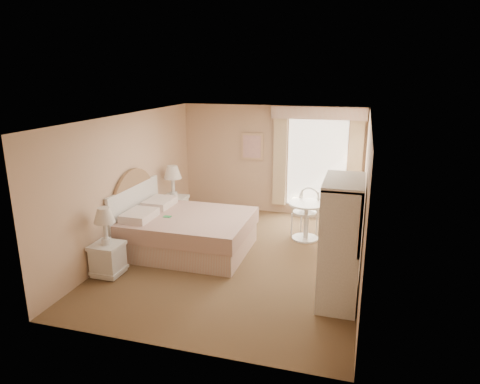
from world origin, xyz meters
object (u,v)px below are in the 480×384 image
(round_table, at_px, (306,215))
(nightstand_far, at_px, (174,203))
(nightstand_near, at_px, (107,251))
(armoire, at_px, (340,251))
(bed, at_px, (181,230))
(cafe_chair, at_px, (307,208))

(round_table, bearing_deg, nightstand_far, 178.07)
(nightstand_near, xyz_separation_m, armoire, (3.65, 0.26, 0.32))
(bed, bearing_deg, cafe_chair, 33.19)
(bed, height_order, nightstand_far, bed)
(bed, distance_m, nightstand_far, 1.47)
(round_table, height_order, cafe_chair, cafe_chair)
(cafe_chair, relative_size, armoire, 0.55)
(bed, xyz_separation_m, nightstand_far, (-0.73, 1.27, 0.10))
(round_table, distance_m, armoire, 2.36)
(bed, xyz_separation_m, nightstand_near, (-0.73, -1.30, 0.05))
(nightstand_near, xyz_separation_m, nightstand_far, (0.00, 2.57, 0.05))
(nightstand_near, relative_size, cafe_chair, 1.16)
(cafe_chair, bearing_deg, bed, -123.82)
(bed, distance_m, nightstand_near, 1.49)
(bed, relative_size, cafe_chair, 2.33)
(round_table, xyz_separation_m, cafe_chair, (-0.02, 0.22, 0.07))
(round_table, height_order, armoire, armoire)
(armoire, bearing_deg, cafe_chair, 108.10)
(bed, height_order, cafe_chair, bed)
(armoire, bearing_deg, bed, 160.46)
(armoire, bearing_deg, nightstand_near, -175.89)
(nightstand_near, height_order, nightstand_far, nightstand_far)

